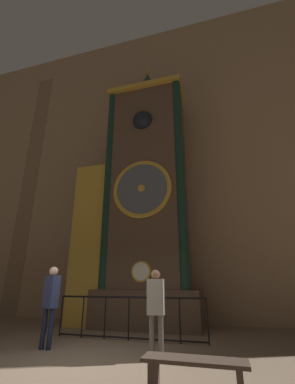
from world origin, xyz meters
TOP-DOWN VIEW (x-y plane):
  - ground_plane at (0.00, 0.00)m, footprint 28.00×28.00m
  - cathedral_back_wall at (-0.09, 5.62)m, footprint 24.00×0.32m
  - clock_tower at (-0.21, 4.18)m, footprint 4.59×1.84m
  - railing_fence at (0.19, 2.29)m, footprint 4.09×0.05m
  - visitor_near at (-1.25, 0.89)m, footprint 0.39×0.32m
  - visitor_far at (1.34, 0.74)m, footprint 0.35×0.24m
  - stanchion_post at (-2.26, 2.39)m, footprint 0.28×0.28m
  - visitor_bench at (2.23, -0.73)m, footprint 1.39×0.40m

SIDE VIEW (x-z plane):
  - ground_plane at x=0.00m, z-range 0.00..0.00m
  - visitor_bench at x=2.23m, z-range 0.10..0.54m
  - stanchion_post at x=-2.26m, z-range -0.18..0.84m
  - railing_fence at x=0.19m, z-range 0.06..1.11m
  - visitor_far at x=1.34m, z-range 0.16..1.81m
  - visitor_near at x=-1.25m, z-range 0.18..1.94m
  - clock_tower at x=-0.21m, z-range -0.91..9.73m
  - cathedral_back_wall at x=-0.09m, z-range -0.01..14.43m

